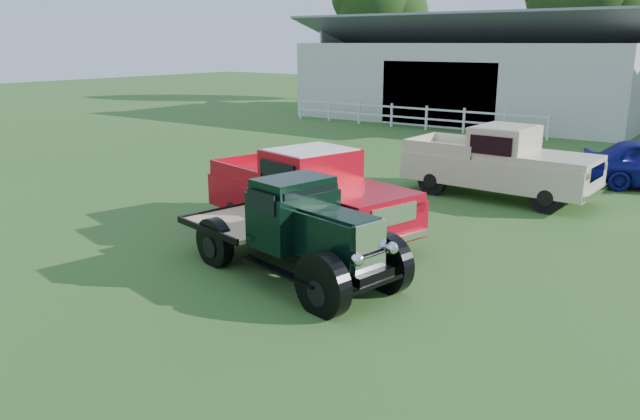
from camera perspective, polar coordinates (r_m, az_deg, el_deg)
The scene contains 8 objects.
ground at distance 11.85m, azimuth -4.24°, elevation -5.98°, with size 120.00×120.00×0.00m, color #406D2B.
shed_left at distance 37.23m, azimuth 14.14°, elevation 12.43°, with size 18.80×10.20×5.60m, color #ACACAC, non-canonical shape.
fence_rail at distance 32.41m, azimuth 8.11°, elevation 8.48°, with size 14.20×0.16×1.20m, color white, non-canonical shape.
tree_a at distance 48.47m, azimuth 5.13°, elevation 16.23°, with size 6.30×6.30×10.50m, color #213811, non-canonical shape.
tree_b at distance 43.86m, azimuth 22.35°, elevation 15.98°, with size 6.90×6.90×11.50m, color #213811, non-canonical shape.
vintage_flatbed at distance 11.56m, azimuth -2.72°, elevation -1.55°, with size 4.77×1.89×1.89m, color black, non-canonical shape.
red_pickup at distance 14.00m, azimuth -1.12°, elevation 1.68°, with size 5.51×2.12×2.01m, color #B30818, non-canonical shape.
white_pickup at distance 18.21m, azimuth 16.05°, elevation 4.20°, with size 5.41×2.10×1.99m, color beige, non-canonical shape.
Camera 1 is at (7.23, -8.37, 4.26)m, focal length 35.00 mm.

